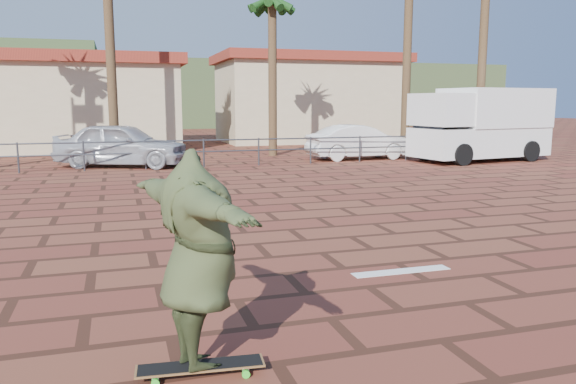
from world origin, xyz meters
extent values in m
plane|color=brown|center=(0.00, 0.00, 0.00)|extent=(120.00, 120.00, 0.00)
cube|color=white|center=(0.70, -1.20, 0.00)|extent=(1.40, 0.22, 0.01)
cylinder|color=#47494F|center=(-6.00, 12.00, 0.50)|extent=(0.06, 0.06, 1.00)
cylinder|color=#47494F|center=(-4.00, 12.00, 0.50)|extent=(0.06, 0.06, 1.00)
cylinder|color=#47494F|center=(-2.00, 12.00, 0.50)|extent=(0.06, 0.06, 1.00)
cylinder|color=#47494F|center=(0.00, 12.00, 0.50)|extent=(0.06, 0.06, 1.00)
cylinder|color=#47494F|center=(2.00, 12.00, 0.50)|extent=(0.06, 0.06, 1.00)
cylinder|color=#47494F|center=(4.00, 12.00, 0.50)|extent=(0.06, 0.06, 1.00)
cylinder|color=#47494F|center=(6.00, 12.00, 0.50)|extent=(0.06, 0.06, 1.00)
cylinder|color=#47494F|center=(8.00, 12.00, 0.50)|extent=(0.06, 0.06, 1.00)
cylinder|color=#47494F|center=(10.00, 12.00, 0.50)|extent=(0.06, 0.06, 1.00)
cylinder|color=#47494F|center=(12.00, 12.00, 0.50)|extent=(0.06, 0.06, 1.00)
cylinder|color=#47494F|center=(0.00, 12.00, 0.95)|extent=(24.00, 0.05, 0.05)
cylinder|color=#47494F|center=(0.00, 12.00, 0.55)|extent=(24.00, 0.05, 0.05)
cylinder|color=brown|center=(-3.00, 15.00, 4.10)|extent=(0.36, 0.36, 8.20)
cylinder|color=brown|center=(3.50, 15.50, 3.25)|extent=(0.36, 0.36, 6.50)
cylinder|color=brown|center=(9.00, 14.00, 3.90)|extent=(0.36, 0.36, 7.80)
cylinder|color=brown|center=(12.00, 13.00, 4.40)|extent=(0.36, 0.36, 8.80)
cube|color=beige|center=(-6.00, 22.00, 2.00)|extent=(12.00, 7.00, 4.00)
cube|color=maroon|center=(-6.00, 22.00, 4.25)|extent=(12.60, 7.60, 0.50)
cube|color=beige|center=(8.00, 24.00, 2.25)|extent=(10.00, 6.00, 4.50)
cube|color=maroon|center=(8.00, 24.00, 4.75)|extent=(10.60, 6.60, 0.50)
cube|color=#384C28|center=(0.00, 50.00, 3.00)|extent=(70.00, 18.00, 6.00)
cube|color=olive|center=(-2.34, -3.36, 0.09)|extent=(1.08, 0.33, 0.02)
cube|color=black|center=(-2.34, -3.36, 0.10)|extent=(1.04, 0.30, 0.00)
cube|color=silver|center=(-2.71, -3.33, 0.06)|extent=(0.07, 0.18, 0.03)
cube|color=silver|center=(-1.97, -3.40, 0.06)|extent=(0.07, 0.18, 0.03)
cylinder|color=#3EE230|center=(-2.72, -3.44, 0.03)|extent=(0.07, 0.04, 0.07)
cylinder|color=#3EE230|center=(-2.70, -3.22, 0.03)|extent=(0.07, 0.04, 0.07)
cylinder|color=#3EE230|center=(-1.98, -3.50, 0.03)|extent=(0.07, 0.04, 0.07)
cylinder|color=#3EE230|center=(-1.97, -3.29, 0.03)|extent=(0.07, 0.04, 0.07)
imported|color=#3B4625|center=(-2.34, -3.36, 1.01)|extent=(1.16, 2.31, 1.81)
cube|color=white|center=(10.67, 11.06, 0.75)|extent=(5.67, 2.97, 1.10)
cube|color=white|center=(11.37, 11.16, 2.05)|extent=(4.30, 2.86, 1.50)
cube|color=white|center=(8.79, 10.79, 2.00)|extent=(1.91, 2.41, 1.20)
cube|color=black|center=(8.15, 10.69, 1.55)|extent=(0.31, 1.69, 0.65)
cylinder|color=black|center=(9.04, 9.76, 0.40)|extent=(0.83, 0.39, 0.80)
cylinder|color=black|center=(8.74, 11.84, 0.40)|extent=(0.83, 0.39, 0.80)
cylinder|color=black|center=(12.41, 10.25, 0.40)|extent=(0.83, 0.39, 0.80)
cylinder|color=black|center=(12.11, 12.34, 0.40)|extent=(0.83, 0.39, 0.80)
imported|color=#B1B3B8|center=(-2.75, 13.00, 0.79)|extent=(4.99, 3.45, 1.58)
imported|color=white|center=(6.42, 13.00, 0.69)|extent=(4.24, 1.63, 1.38)
cylinder|color=gray|center=(10.17, 12.00, 0.99)|extent=(0.05, 0.05, 1.98)
cube|color=#193FB2|center=(10.17, 12.00, 1.80)|extent=(0.40, 0.13, 0.41)
camera|label=1|loc=(-2.93, -7.79, 2.28)|focal=35.00mm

